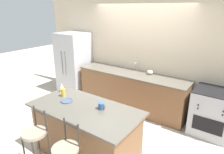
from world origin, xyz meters
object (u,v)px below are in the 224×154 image
Objects in this scene: dinner_plate at (67,101)px; coffee_mug at (101,106)px; bar_stool_near at (36,140)px; wine_glass at (62,86)px; oven_range at (212,112)px; pumpkin_decoration at (150,72)px; refrigerator at (74,63)px; tumbler_cup at (63,93)px.

coffee_mug reaches higher than dinner_plate.
bar_stool_near is 1.13m from wine_glass.
coffee_mug is at bearing 56.26° from bar_stool_near.
dinner_plate is (-1.97, -1.94, 0.46)m from oven_range.
bar_stool_near is 8.23× the size of coffee_mug.
pumpkin_decoration is at bearing 173.06° from oven_range.
bar_stool_near is 2.88m from pumpkin_decoration.
oven_range is at bearing 36.09° from wine_glass.
pumpkin_decoration is (0.90, 1.89, -0.07)m from wine_glass.
refrigerator is 2.37m from tumbler_cup.
tumbler_cup is (-2.17, -1.83, 0.53)m from oven_range.
pumpkin_decoration reaches higher than coffee_mug.
refrigerator is 2.58m from dinner_plate.
pumpkin_decoration is (0.73, 2.01, -0.01)m from tumbler_cup.
coffee_mug is at bearing 11.05° from dinner_plate.
tumbler_cup is at bearing -48.95° from refrigerator.
tumbler_cup is at bearing -178.60° from coffee_mug.
tumbler_cup is 2.13m from pumpkin_decoration.
oven_range is 3.25m from bar_stool_near.
tumbler_cup is (1.56, -1.79, 0.11)m from refrigerator.
oven_range is at bearing -6.94° from pumpkin_decoration.
bar_stool_near reaches higher than oven_range.
bar_stool_near reaches higher than coffee_mug.
bar_stool_near is 5.96× the size of wine_glass.
refrigerator reaches higher than dinner_plate.
pumpkin_decoration is at bearing 75.94° from dinner_plate.
bar_stool_near is 1.07m from coffee_mug.
oven_range is at bearing 0.66° from refrigerator.
oven_range is 0.86× the size of bar_stool_near.
wine_glass is at bearing -50.42° from refrigerator.
tumbler_cup is at bearing 151.91° from dinner_plate.
dinner_plate is (-0.09, 0.71, 0.33)m from bar_stool_near.
pumpkin_decoration is (-1.44, 0.18, 0.51)m from oven_range.
refrigerator reaches higher than wine_glass.
bar_stool_near reaches higher than dinner_plate.
refrigerator is 8.55× the size of dinner_plate.
refrigerator is 1.89× the size of oven_range.
tumbler_cup is (-0.28, 0.81, 0.39)m from bar_stool_near.
refrigerator is at bearing -179.34° from oven_range.
wine_glass is at bearing 174.45° from coffee_mug.
wine_glass reaches higher than pumpkin_decoration.
oven_range is 7.09× the size of coffee_mug.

